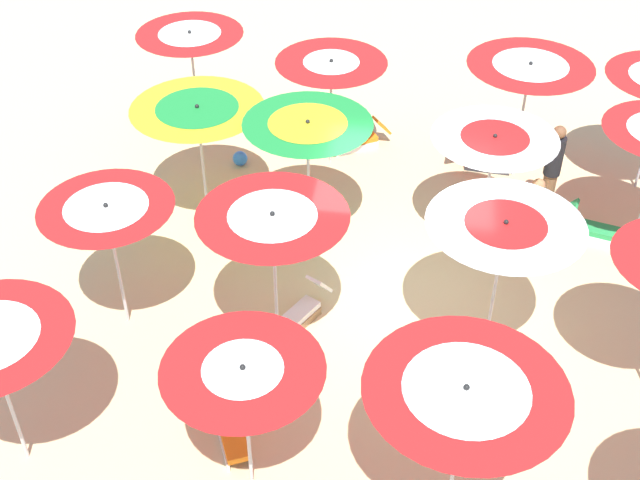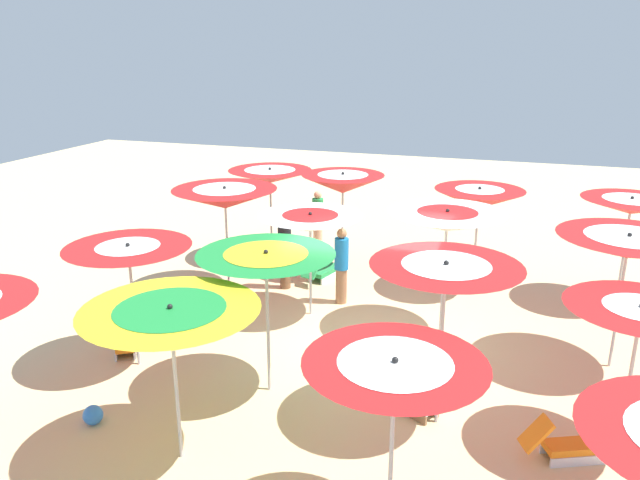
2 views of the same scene
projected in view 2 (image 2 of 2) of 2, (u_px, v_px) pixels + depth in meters
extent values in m
cube|color=beige|center=(368.00, 355.00, 11.18)|extent=(41.27, 41.27, 0.04)
cylinder|color=#B2B2B7|center=(271.00, 218.00, 15.82)|extent=(0.05, 0.05, 2.17)
cone|color=red|center=(270.00, 176.00, 15.49)|extent=(2.08, 2.08, 0.33)
cone|color=white|center=(270.00, 174.00, 15.47)|extent=(1.27, 1.27, 0.20)
sphere|color=black|center=(270.00, 169.00, 15.43)|extent=(0.07, 0.07, 0.07)
cylinder|color=#B2B2B7|center=(227.00, 245.00, 13.75)|extent=(0.05, 0.05, 2.13)
cone|color=red|center=(225.00, 199.00, 13.43)|extent=(2.27, 2.27, 0.43)
cone|color=white|center=(225.00, 194.00, 13.40)|extent=(1.35, 1.35, 0.26)
sphere|color=black|center=(224.00, 188.00, 13.35)|extent=(0.07, 0.07, 0.07)
cylinder|color=#B2B2B7|center=(134.00, 311.00, 10.53)|extent=(0.05, 0.05, 2.01)
cone|color=red|center=(129.00, 255.00, 10.22)|extent=(2.09, 2.09, 0.30)
cone|color=white|center=(128.00, 251.00, 10.20)|extent=(1.05, 1.05, 0.15)
sphere|color=black|center=(128.00, 245.00, 10.17)|extent=(0.07, 0.07, 0.07)
cylinder|color=#B2B2B7|center=(342.00, 229.00, 14.89)|extent=(0.05, 0.05, 2.19)
cone|color=red|center=(343.00, 184.00, 14.56)|extent=(1.95, 1.95, 0.44)
cone|color=white|center=(343.00, 180.00, 14.53)|extent=(1.19, 1.19, 0.27)
sphere|color=black|center=(343.00, 173.00, 14.48)|extent=(0.07, 0.07, 0.07)
cylinder|color=#B2B2B7|center=(311.00, 269.00, 12.55)|extent=(0.05, 0.05, 1.95)
cone|color=white|center=(310.00, 223.00, 12.26)|extent=(2.07, 2.07, 0.33)
cone|color=red|center=(310.00, 219.00, 12.23)|extent=(1.11, 1.11, 0.18)
sphere|color=black|center=(310.00, 214.00, 12.20)|extent=(0.07, 0.07, 0.07)
cylinder|color=#B2B2B7|center=(268.00, 330.00, 9.72)|extent=(0.05, 0.05, 2.12)
cone|color=#1E8C38|center=(266.00, 266.00, 9.40)|extent=(2.12, 2.12, 0.40)
cone|color=yellow|center=(266.00, 261.00, 9.37)|extent=(1.28, 1.28, 0.24)
sphere|color=black|center=(266.00, 252.00, 9.33)|extent=(0.07, 0.07, 0.07)
cylinder|color=#B2B2B7|center=(177.00, 392.00, 8.11)|extent=(0.05, 0.05, 1.98)
cone|color=yellow|center=(171.00, 323.00, 7.81)|extent=(2.28, 2.28, 0.39)
cone|color=#1E8C38|center=(171.00, 317.00, 7.79)|extent=(1.41, 1.41, 0.24)
sphere|color=black|center=(170.00, 307.00, 7.74)|extent=(0.07, 0.07, 0.07)
cylinder|color=#B2B2B7|center=(475.00, 246.00, 13.74)|extent=(0.05, 0.05, 2.12)
cone|color=red|center=(479.00, 199.00, 13.42)|extent=(1.93, 1.93, 0.43)
cone|color=white|center=(479.00, 194.00, 13.39)|extent=(1.04, 1.04, 0.23)
sphere|color=black|center=(480.00, 188.00, 13.35)|extent=(0.07, 0.07, 0.07)
cylinder|color=#B2B2B7|center=(443.00, 277.00, 11.78)|extent=(0.05, 0.05, 2.20)
cone|color=white|center=(447.00, 222.00, 11.44)|extent=(2.17, 2.17, 0.37)
cone|color=red|center=(447.00, 217.00, 11.41)|extent=(1.12, 1.12, 0.19)
sphere|color=black|center=(448.00, 210.00, 11.38)|extent=(0.07, 0.07, 0.07)
cylinder|color=#B2B2B7|center=(441.00, 352.00, 8.83)|extent=(0.05, 0.05, 2.30)
cone|color=red|center=(445.00, 276.00, 8.49)|extent=(2.11, 2.11, 0.34)
cone|color=white|center=(446.00, 271.00, 8.46)|extent=(1.22, 1.22, 0.19)
sphere|color=black|center=(446.00, 263.00, 8.43)|extent=(0.07, 0.07, 0.07)
cylinder|color=#B2B2B7|center=(391.00, 462.00, 6.73)|extent=(0.05, 0.05, 2.01)
cone|color=red|center=(394.00, 381.00, 6.43)|extent=(1.95, 1.95, 0.41)
cone|color=white|center=(395.00, 373.00, 6.40)|extent=(1.20, 1.20, 0.26)
sphere|color=black|center=(395.00, 360.00, 6.36)|extent=(0.07, 0.07, 0.07)
cylinder|color=#B2B2B7|center=(623.00, 256.00, 13.07)|extent=(0.05, 0.05, 2.14)
cone|color=red|center=(631.00, 207.00, 12.74)|extent=(2.00, 2.00, 0.31)
cone|color=white|center=(632.00, 203.00, 12.72)|extent=(1.15, 1.15, 0.18)
sphere|color=black|center=(632.00, 198.00, 12.69)|extent=(0.07, 0.07, 0.07)
cylinder|color=#B2B2B7|center=(618.00, 308.00, 10.44)|extent=(0.05, 0.05, 2.17)
cone|color=red|center=(628.00, 247.00, 10.11)|extent=(2.28, 2.28, 0.37)
cone|color=white|center=(629.00, 243.00, 10.09)|extent=(1.40, 1.40, 0.23)
sphere|color=black|center=(630.00, 235.00, 10.04)|extent=(0.07, 0.07, 0.07)
cylinder|color=#B2B2B7|center=(628.00, 387.00, 8.25)|extent=(0.05, 0.05, 1.96)
cone|color=red|center=(640.00, 320.00, 7.95)|extent=(1.93, 1.93, 0.35)
cube|color=#333338|center=(208.00, 293.00, 13.72)|extent=(0.87, 0.11, 0.14)
cube|color=#333338|center=(220.00, 295.00, 13.61)|extent=(0.87, 0.11, 0.14)
cube|color=red|center=(214.00, 289.00, 13.63)|extent=(0.89, 0.37, 0.10)
cube|color=red|center=(197.00, 289.00, 13.01)|extent=(0.42, 0.33, 0.41)
cube|color=silver|center=(136.00, 344.00, 11.38)|extent=(0.82, 0.51, 0.14)
cube|color=silver|center=(118.00, 346.00, 11.31)|extent=(0.82, 0.51, 0.14)
cube|color=orange|center=(126.00, 339.00, 11.31)|extent=(0.96, 0.75, 0.10)
cube|color=orange|center=(128.00, 315.00, 11.81)|extent=(0.44, 0.44, 0.35)
cube|color=olive|center=(414.00, 401.00, 9.57)|extent=(0.47, 0.81, 0.14)
cube|color=olive|center=(402.00, 409.00, 9.38)|extent=(0.47, 0.81, 0.14)
cube|color=white|center=(409.00, 398.00, 9.44)|extent=(0.70, 0.94, 0.10)
cube|color=white|center=(379.00, 369.00, 9.79)|extent=(0.43, 0.45, 0.42)
cube|color=silver|center=(571.00, 447.00, 8.50)|extent=(0.40, 0.82, 0.14)
cube|color=silver|center=(582.00, 461.00, 8.21)|extent=(0.40, 0.82, 0.14)
cube|color=orange|center=(577.00, 446.00, 8.31)|extent=(0.65, 0.93, 0.10)
cube|color=orange|center=(536.00, 433.00, 8.18)|extent=(0.43, 0.46, 0.42)
cube|color=silver|center=(320.00, 274.00, 14.88)|extent=(0.89, 0.27, 0.14)
cube|color=silver|center=(332.00, 276.00, 14.70)|extent=(0.89, 0.27, 0.14)
cube|color=green|center=(326.00, 270.00, 14.75)|extent=(0.97, 0.57, 0.10)
cube|color=green|center=(311.00, 268.00, 14.18)|extent=(0.45, 0.43, 0.42)
cylinder|color=#A3704C|center=(341.00, 286.00, 13.28)|extent=(0.24, 0.24, 0.77)
cylinder|color=#1972BF|center=(342.00, 254.00, 13.06)|extent=(0.30, 0.30, 0.68)
sphere|color=#A3704C|center=(342.00, 234.00, 12.93)|extent=(0.21, 0.21, 0.21)
cylinder|color=#D8A87F|center=(318.00, 236.00, 16.71)|extent=(0.24, 0.24, 0.76)
cylinder|color=green|center=(318.00, 211.00, 16.50)|extent=(0.30, 0.30, 0.66)
sphere|color=#D8A87F|center=(318.00, 195.00, 16.36)|extent=(0.21, 0.21, 0.21)
cylinder|color=brown|center=(285.00, 270.00, 14.08)|extent=(0.24, 0.24, 0.84)
cylinder|color=black|center=(285.00, 237.00, 13.84)|extent=(0.30, 0.30, 0.74)
sphere|color=brown|center=(284.00, 216.00, 13.70)|extent=(0.23, 0.23, 0.23)
sphere|color=#337FE5|center=(93.00, 415.00, 9.09)|extent=(0.29, 0.29, 0.29)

